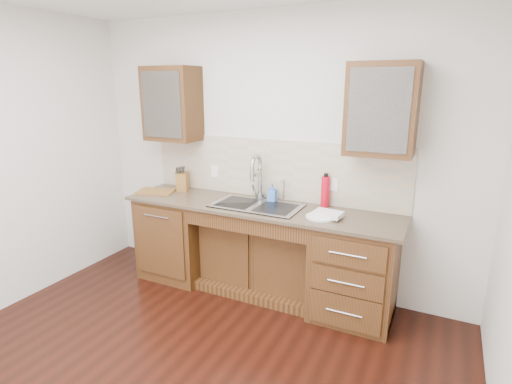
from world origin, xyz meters
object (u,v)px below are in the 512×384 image
at_px(water_bottle, 325,192).
at_px(plate, 321,217).
at_px(cutting_board, 156,191).
at_px(soap_bottle, 272,193).
at_px(knife_block, 183,181).

distance_m(water_bottle, plate, 0.36).
relative_size(water_bottle, cutting_board, 0.76).
distance_m(soap_bottle, water_bottle, 0.52).
bearing_deg(knife_block, soap_bottle, -21.75).
distance_m(water_bottle, knife_block, 1.56).
bearing_deg(plate, cutting_board, 178.60).
distance_m(plate, knife_block, 1.65).
xyz_separation_m(knife_block, cutting_board, (-0.21, -0.20, -0.09)).
distance_m(knife_block, cutting_board, 0.30).
xyz_separation_m(plate, knife_block, (-1.62, 0.25, 0.09)).
relative_size(soap_bottle, water_bottle, 0.63).
bearing_deg(soap_bottle, cutting_board, -174.67).
bearing_deg(knife_block, water_bottle, -19.64).
height_order(soap_bottle, plate, soap_bottle).
distance_m(soap_bottle, cutting_board, 1.28).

